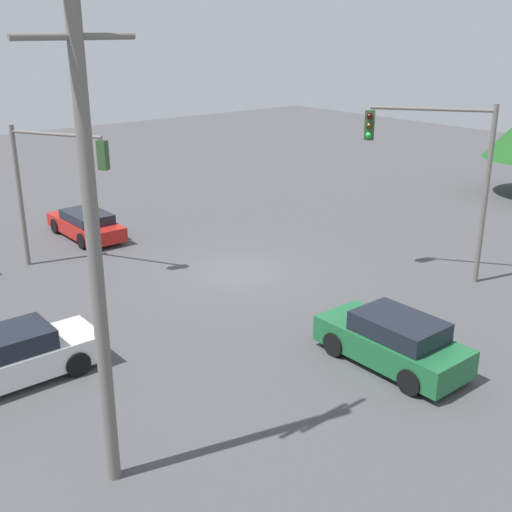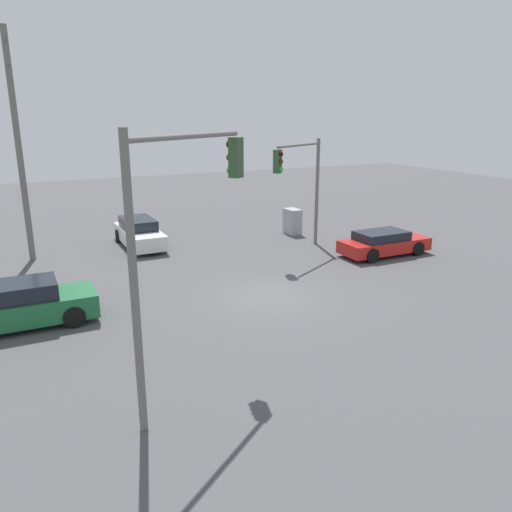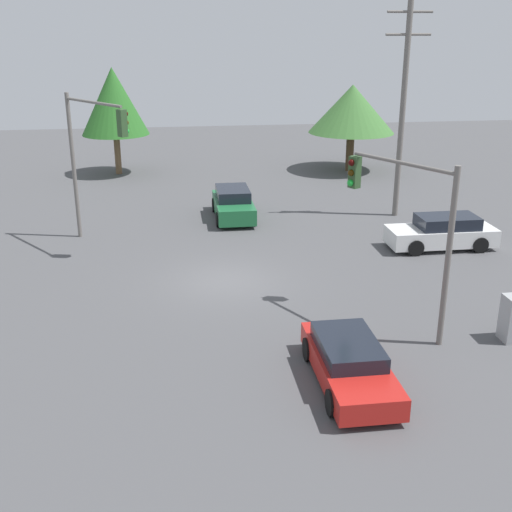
# 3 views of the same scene
# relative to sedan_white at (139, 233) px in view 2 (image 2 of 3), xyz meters

# --- Properties ---
(ground_plane) EXTENTS (80.00, 80.00, 0.00)m
(ground_plane) POSITION_rel_sedan_white_xyz_m (9.73, 2.58, -0.70)
(ground_plane) COLOR #4C4C4F
(sedan_white) EXTENTS (4.66, 1.87, 1.46)m
(sedan_white) POSITION_rel_sedan_white_xyz_m (0.00, 0.00, 0.00)
(sedan_white) COLOR silver
(sedan_white) RESTS_ON ground_plane
(sedan_green) EXTENTS (1.95, 4.36, 1.51)m
(sedan_green) POSITION_rel_sedan_white_xyz_m (8.58, -5.86, 0.02)
(sedan_green) COLOR #1E6638
(sedan_green) RESTS_ON ground_plane
(sedan_red) EXTENTS (1.89, 4.56, 1.22)m
(sedan_red) POSITION_rel_sedan_white_xyz_m (7.08, 10.39, -0.10)
(sedan_red) COLOR red
(sedan_red) RESTS_ON ground_plane
(traffic_signal_main) EXTENTS (2.84, 3.73, 6.52)m
(traffic_signal_main) POSITION_rel_sedan_white_xyz_m (14.91, -2.44, 3.79)
(traffic_signal_main) COLOR slate
(traffic_signal_main) RESTS_ON ground_plane
(traffic_signal_cross) EXTENTS (2.28, 3.75, 5.55)m
(traffic_signal_cross) POSITION_rel_sedan_white_xyz_m (4.56, 7.11, 3.14)
(traffic_signal_cross) COLOR slate
(traffic_signal_cross) RESTS_ON ground_plane
(utility_pole_tall) EXTENTS (2.20, 0.28, 10.42)m
(utility_pole_tall) POSITION_rel_sedan_white_xyz_m (0.27, -5.24, 4.80)
(utility_pole_tall) COLOR slate
(utility_pole_tall) RESTS_ON ground_plane
(electrical_cabinet) EXTENTS (1.10, 0.68, 1.46)m
(electrical_cabinet) POSITION_rel_sedan_white_xyz_m (1.17, 8.65, 0.03)
(electrical_cabinet) COLOR #9EA0A3
(electrical_cabinet) RESTS_ON ground_plane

